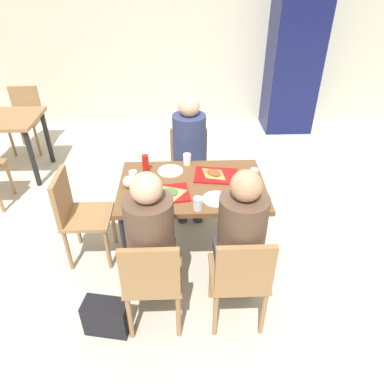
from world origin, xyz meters
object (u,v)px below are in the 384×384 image
chair_far_side (189,164)px  plastic_cup_b (198,204)px  person_in_red (151,237)px  person_far_side (189,149)px  plastic_cup_c (134,177)px  chair_near_left (152,279)px  main_table (192,194)px  person_in_brown_jacket (240,235)px  paper_plate_near_edge (216,199)px  soda_can (254,176)px  tray_red_far (216,175)px  chair_left_end (77,211)px  chair_near_right (241,276)px  paper_plate_center (170,171)px  tray_red_near (166,194)px  condiment_bottle (146,164)px  background_table (1,128)px  pizza_slice_a (168,193)px  plastic_cup_a (187,159)px  handbag (107,317)px  drink_fridge (293,66)px  foil_bundle (129,182)px  pizza_slice_b (214,173)px  background_chair_far (26,114)px

chair_far_side → plastic_cup_b: 1.17m
chair_far_side → person_in_red: size_ratio=0.68×
person_far_side → plastic_cup_c: size_ratio=12.66×
chair_near_left → plastic_cup_c: 0.91m
plastic_cup_c → chair_far_side: bearing=56.5°
main_table → person_in_brown_jacket: (0.30, -0.65, 0.10)m
paper_plate_near_edge → soda_can: bearing=36.2°
tray_red_far → plastic_cup_b: size_ratio=3.60×
plastic_cup_c → chair_left_end: bearing=-173.2°
chair_near_left → plastic_cup_b: bearing=53.4°
chair_near_right → paper_plate_center: 1.14m
tray_red_near → tray_red_far: bearing=31.9°
condiment_bottle → background_table: bearing=143.9°
person_in_red → person_in_brown_jacket: 0.60m
chair_far_side → plastic_cup_b: bearing=-88.5°
tray_red_near → plastic_cup_b: size_ratio=3.60×
paper_plate_near_edge → pizza_slice_a: size_ratio=0.78×
person_far_side → chair_near_right: bearing=-78.2°
chair_left_end → tray_red_far: 1.23m
plastic_cup_a → handbag: 1.46m
main_table → plastic_cup_c: (-0.48, 0.06, 0.15)m
chair_far_side → condiment_bottle: (-0.39, -0.56, 0.33)m
person_in_red → pizza_slice_a: person_in_red is taller
soda_can → handbag: size_ratio=0.38×
paper_plate_center → soda_can: size_ratio=1.80×
chair_left_end → drink_fridge: drink_fridge is taller
main_table → background_table: 2.67m
chair_near_right → plastic_cup_a: 1.21m
plastic_cup_c → foil_bundle: 0.09m
chair_near_right → pizza_slice_b: chair_near_right is taller
pizza_slice_b → soda_can: bearing=-19.5°
pizza_slice_b → tray_red_far: bearing=-32.5°
condiment_bottle → handbag: condiment_bottle is taller
plastic_cup_c → drink_fridge: drink_fridge is taller
chair_near_right → plastic_cup_b: size_ratio=8.56×
paper_plate_near_edge → pizza_slice_a: bearing=170.5°
person_in_red → pizza_slice_a: size_ratio=4.51×
paper_plate_near_edge → condiment_bottle: bearing=142.2°
pizza_slice_a → drink_fridge: (1.79, 3.01, 0.18)m
chair_left_end → pizza_slice_b: size_ratio=3.58×
background_table → background_chair_far: 0.74m
chair_near_left → tray_red_far: size_ratio=2.38×
chair_near_left → foil_bundle: 0.85m
tray_red_far → plastic_cup_c: bearing=-175.0°
chair_far_side → plastic_cup_a: 0.53m
foil_bundle → chair_far_side: bearing=57.7°
chair_far_side → background_table: chair_far_side is taller
chair_left_end → plastic_cup_a: bearing=19.7°
chair_far_side → paper_plate_near_edge: chair_far_side is taller
chair_left_end → person_in_brown_jacket: person_in_brown_jacket is taller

